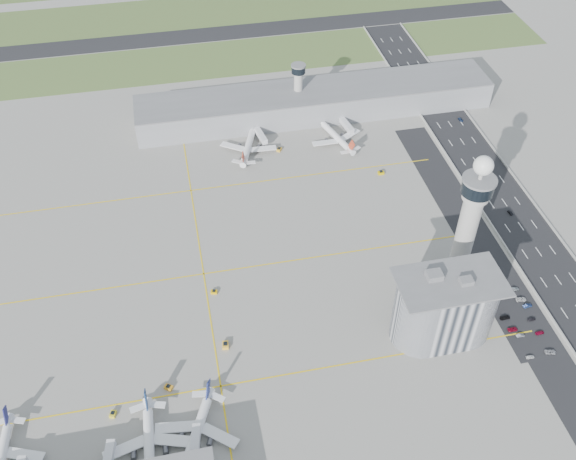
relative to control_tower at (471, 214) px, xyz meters
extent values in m
plane|color=gray|center=(-72.00, -8.00, -35.04)|extent=(1000.00, 1000.00, 0.00)
cube|color=#3F592A|center=(-92.00, 217.00, -35.00)|extent=(480.00, 50.00, 0.08)
cube|color=#475F2D|center=(-92.00, 292.00, -35.00)|extent=(480.00, 60.00, 0.08)
cube|color=black|center=(-92.00, 254.00, -34.98)|extent=(480.00, 22.00, 0.10)
cube|color=black|center=(43.00, -8.00, -34.99)|extent=(28.00, 500.00, 0.10)
cube|color=#9E9E99|center=(29.00, -8.00, -34.44)|extent=(0.60, 500.00, 1.20)
cube|color=black|center=(18.00, -18.00, -35.00)|extent=(18.00, 260.00, 0.08)
cube|color=black|center=(16.00, -30.00, -34.99)|extent=(20.00, 44.00, 0.10)
cube|color=yellow|center=(-112.00, -38.00, -35.04)|extent=(260.00, 0.60, 0.01)
cube|color=yellow|center=(-112.00, 22.00, -35.04)|extent=(260.00, 0.60, 0.01)
cube|color=yellow|center=(-112.00, 82.00, -35.04)|extent=(260.00, 0.60, 0.01)
cube|color=yellow|center=(-112.00, 22.00, -35.04)|extent=(0.60, 260.00, 0.01)
cylinder|color=#ADAAA5|center=(0.00, 0.00, -11.04)|extent=(8.40, 8.40, 48.00)
cylinder|color=#ADAAA5|center=(0.00, 0.00, 10.96)|extent=(11.00, 11.00, 4.00)
cylinder|color=black|center=(0.00, 0.00, 14.96)|extent=(13.00, 13.00, 6.00)
cylinder|color=slate|center=(0.00, 0.00, 18.46)|extent=(14.00, 14.00, 1.00)
cylinder|color=#ADAAA5|center=(0.00, 0.00, 20.96)|extent=(1.60, 1.60, 5.00)
sphere|color=white|center=(0.00, 0.00, 25.46)|extent=(8.00, 8.00, 8.00)
cylinder|color=#ADAAA5|center=(-42.00, 142.00, -21.04)|extent=(5.00, 5.00, 28.00)
cylinder|color=black|center=(-42.00, 142.00, -6.04)|extent=(8.00, 8.00, 4.00)
cylinder|color=slate|center=(-42.00, 142.00, -3.54)|extent=(8.60, 8.60, 0.80)
cube|color=#B2B2B7|center=(-20.00, -30.00, -20.04)|extent=(18.00, 24.00, 30.00)
cylinder|color=#B2B2B7|center=(-29.00, -30.00, -20.04)|extent=(24.00, 24.00, 30.00)
cylinder|color=#B2B2B7|center=(-11.00, -30.00, -20.04)|extent=(24.00, 24.00, 30.00)
cube|color=slate|center=(-20.00, -30.00, -4.64)|extent=(42.00, 24.00, 0.80)
cube|color=slate|center=(-26.00, -27.00, -3.04)|extent=(6.00, 5.00, 3.00)
cube|color=slate|center=(-15.00, -32.00, -3.34)|extent=(5.00, 4.00, 2.40)
cube|color=gray|center=(-32.00, 140.00, -27.54)|extent=(210.00, 32.00, 15.00)
cube|color=slate|center=(-32.00, 140.00, -19.64)|extent=(210.00, 32.00, 0.80)
imported|color=silver|center=(10.79, -50.08, -34.47)|extent=(3.44, 1.57, 1.14)
imported|color=slate|center=(11.94, -39.39, -34.45)|extent=(3.59, 1.27, 1.18)
imported|color=maroon|center=(10.20, -35.87, -34.45)|extent=(4.23, 1.96, 1.17)
imported|color=black|center=(9.85, -29.45, -34.40)|extent=(4.56, 2.10, 1.29)
imported|color=navy|center=(10.02, -18.50, -34.39)|extent=(3.95, 1.84, 1.31)
imported|color=silver|center=(10.85, -14.75, -34.39)|extent=(4.10, 1.84, 1.31)
imported|color=#9999A0|center=(19.89, -49.55, -34.40)|extent=(4.89, 2.88, 1.28)
imported|color=maroon|center=(20.41, -39.76, -34.48)|extent=(3.97, 1.90, 1.12)
imported|color=black|center=(20.44, -32.53, -34.45)|extent=(3.48, 1.43, 1.18)
imported|color=navy|center=(22.13, -25.47, -34.38)|extent=(4.11, 1.79, 1.32)
imported|color=silver|center=(21.15, -21.53, -34.40)|extent=(4.84, 2.66, 1.28)
imported|color=gray|center=(21.10, -15.38, -34.45)|extent=(4.22, 2.10, 1.18)
imported|color=black|center=(41.96, 31.74, -34.46)|extent=(1.71, 3.64, 1.15)
imported|color=navy|center=(50.51, 114.32, -34.49)|extent=(2.41, 4.19, 1.10)
imported|color=#969BB1|center=(35.20, 173.86, -34.42)|extent=(2.00, 3.81, 1.23)
camera|label=1|loc=(-114.74, -178.45, 177.96)|focal=40.00mm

